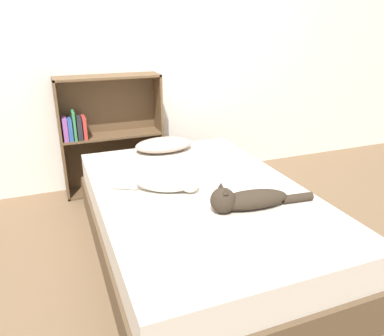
% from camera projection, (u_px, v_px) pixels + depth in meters
% --- Properties ---
extents(ground_plane, '(8.00, 8.00, 0.00)m').
position_uv_depth(ground_plane, '(200.00, 252.00, 2.62)').
color(ground_plane, brown).
extents(wall_back, '(8.00, 0.06, 2.50)m').
position_uv_depth(wall_back, '(140.00, 51.00, 3.42)').
color(wall_back, white).
rests_on(wall_back, ground_plane).
extents(bed, '(1.35, 2.07, 0.48)m').
position_uv_depth(bed, '(200.00, 223.00, 2.54)').
color(bed, brown).
rests_on(bed, ground_plane).
extents(pillow, '(0.49, 0.30, 0.11)m').
position_uv_depth(pillow, '(164.00, 145.00, 3.17)').
color(pillow, '#B29E8E').
rests_on(pillow, bed).
extents(cat_light, '(0.53, 0.36, 0.15)m').
position_uv_depth(cat_light, '(166.00, 181.00, 2.41)').
color(cat_light, white).
rests_on(cat_light, bed).
extents(cat_dark, '(0.66, 0.19, 0.17)m').
position_uv_depth(cat_dark, '(246.00, 199.00, 2.19)').
color(cat_dark, '#33281E').
rests_on(cat_dark, bed).
extents(bookshelf, '(0.91, 0.26, 1.07)m').
position_uv_depth(bookshelf, '(107.00, 133.00, 3.44)').
color(bookshelf, brown).
rests_on(bookshelf, ground_plane).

